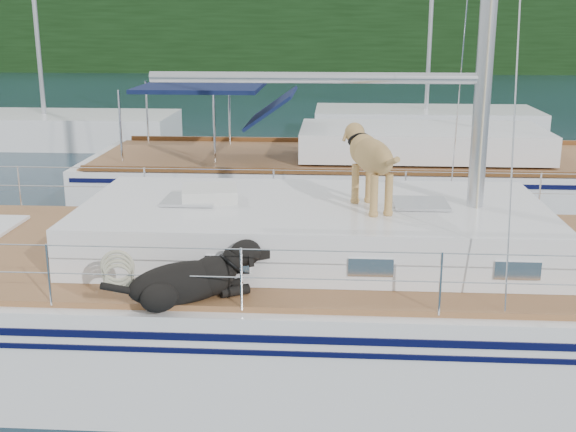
{
  "coord_description": "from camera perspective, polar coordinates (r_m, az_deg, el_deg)",
  "views": [
    {
      "loc": [
        1.03,
        -7.9,
        3.84
      ],
      "look_at": [
        0.5,
        0.2,
        1.6
      ],
      "focal_mm": 45.0,
      "sensor_mm": 36.0,
      "label": 1
    }
  ],
  "objects": [
    {
      "name": "neighbor_sailboat",
      "position": [
        14.79,
        6.13,
        2.79
      ],
      "size": [
        11.0,
        3.5,
        13.3
      ],
      "color": "white",
      "rests_on": "ground"
    },
    {
      "name": "ground",
      "position": [
        8.84,
        -3.38,
        -10.34
      ],
      "size": [
        120.0,
        120.0,
        0.0
      ],
      "primitive_type": "plane",
      "color": "black",
      "rests_on": "ground"
    },
    {
      "name": "main_sailboat",
      "position": [
        8.55,
        -2.81,
        -6.3
      ],
      "size": [
        12.0,
        4.07,
        14.01
      ],
      "color": "white",
      "rests_on": "ground"
    },
    {
      "name": "bg_boat_center",
      "position": [
        24.32,
        10.8,
        7.14
      ],
      "size": [
        7.2,
        3.0,
        11.65
      ],
      "color": "white",
      "rests_on": "ground"
    },
    {
      "name": "bg_boat_west",
      "position": [
        23.93,
        -18.6,
        6.47
      ],
      "size": [
        8.0,
        3.0,
        11.65
      ],
      "color": "white",
      "rests_on": "ground"
    },
    {
      "name": "tree_line",
      "position": [
        52.91,
        2.71,
        14.5
      ],
      "size": [
        90.0,
        3.0,
        6.0
      ],
      "primitive_type": "cube",
      "color": "black",
      "rests_on": "ground"
    },
    {
      "name": "shore_bank",
      "position": [
        54.2,
        2.7,
        11.98
      ],
      "size": [
        92.0,
        1.0,
        1.2
      ],
      "primitive_type": "cube",
      "color": "#595147",
      "rests_on": "ground"
    }
  ]
}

